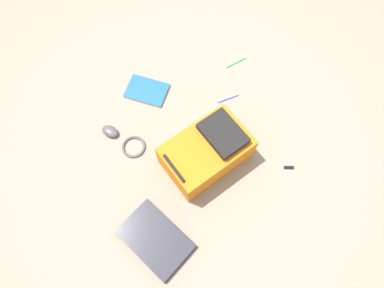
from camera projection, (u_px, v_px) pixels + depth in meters
ground_plane at (191, 145)px, 1.77m from camera, size 3.70×3.70×0.00m
backpack at (207, 151)px, 1.65m from camera, size 0.33×0.47×0.22m
laptop at (155, 239)px, 1.55m from camera, size 0.40×0.32×0.03m
book_red at (147, 91)px, 1.90m from camera, size 0.29×0.29×0.02m
computer_mouse at (110, 131)px, 1.78m from camera, size 0.12×0.11×0.04m
cable_coil at (134, 147)px, 1.76m from camera, size 0.13×0.13×0.01m
pen_black at (228, 99)px, 1.89m from camera, size 0.02×0.14×0.01m
pen_blue at (237, 63)px, 1.99m from camera, size 0.01×0.14×0.01m
usb_stick at (289, 168)px, 1.71m from camera, size 0.04×0.06×0.01m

